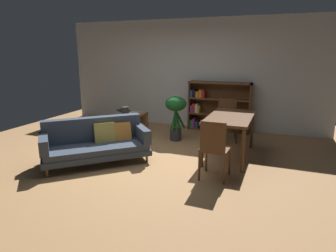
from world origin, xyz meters
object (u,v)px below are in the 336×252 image
Objects in this scene: dining_chair_near at (214,147)px; open_laptop at (129,112)px; desk_speaker at (125,112)px; dining_table at (230,120)px; bookshelf at (216,106)px; potted_floor_plant at (176,110)px; dining_chair_far at (227,117)px; fabric_couch at (96,142)px; media_console at (128,128)px.

open_laptop is at bearing 144.36° from dining_chair_near.
desk_speaker is 0.25× the size of dining_chair_near.
dining_chair_near reaches higher than dining_table.
desk_speaker is 2.33m from bookshelf.
dining_chair_far is (1.04, 0.43, -0.15)m from potted_floor_plant.
desk_speaker reaches higher than open_laptop.
fabric_couch reaches higher than media_console.
potted_floor_plant is (0.96, 0.50, 0.02)m from desk_speaker.
potted_floor_plant is at bearing -116.52° from bookshelf.
media_console is 2.36m from dining_table.
media_console is at bearing -136.88° from bookshelf.
fabric_couch is 1.96m from potted_floor_plant.
dining_chair_far reaches higher than open_laptop.
media_console is 2.19m from dining_chair_far.
dining_chair_far is (1.90, 2.17, 0.16)m from fabric_couch.
bookshelf is at bearing 63.57° from fabric_couch.
potted_floor_plant is at bearing 27.39° from desk_speaker.
media_console is 1.20× the size of dining_chair_near.
open_laptop is at bearing -143.80° from bookshelf.
media_console is at bearing -163.44° from potted_floor_plant.
desk_speaker is (-0.10, 1.24, 0.29)m from fabric_couch.
fabric_couch is 1.64× the size of media_console.
dining_table is at bearing -3.77° from desk_speaker.
bookshelf is (-0.43, 0.78, 0.07)m from dining_chair_far.
bookshelf is at bearing 36.20° from open_laptop.
potted_floor_plant is (1.13, 0.05, 0.11)m from open_laptop.
desk_speaker is at bearing 94.67° from fabric_couch.
open_laptop is at bearing 109.95° from desk_speaker.
dining_table is at bearing -13.90° from open_laptop.
dining_table is at bearing -70.14° from bookshelf.
open_laptop is 0.33× the size of bookshelf.
open_laptop is at bearing -177.38° from potted_floor_plant.
desk_speaker is 2.54m from dining_chair_near.
dining_table is (1.28, -0.65, 0.03)m from potted_floor_plant.
bookshelf is (1.73, 1.27, 0.04)m from open_laptop.
dining_chair_far is (2.16, 0.48, -0.04)m from open_laptop.
dining_chair_near is at bearing -77.82° from bookshelf.
desk_speaker is at bearing -75.59° from media_console.
bookshelf reaches higher than open_laptop.
fabric_couch is 1.28m from desk_speaker.
media_console is at bearing 96.04° from fabric_couch.
potted_floor_plant is 1.13m from dining_chair_far.
fabric_couch is 1.72m from open_laptop.
fabric_couch is 1.27× the size of dining_table.
desk_speaker is (0.16, -0.45, 0.09)m from open_laptop.
dining_chair_far is 0.60× the size of bookshelf.
media_console is 0.77× the size of dining_table.
open_laptop reaches higher than media_console.
dining_table is 1.98m from bookshelf.
dining_chair_far is at bearing 12.60° from open_laptop.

